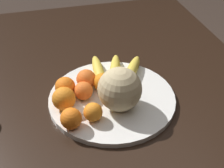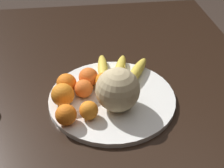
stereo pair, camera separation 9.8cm
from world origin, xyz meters
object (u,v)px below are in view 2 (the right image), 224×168
at_px(orange_back_left, 89,110).
at_px(orange_side_extra, 104,82).
at_px(orange_back_right, 88,77).
at_px(produce_tag, 75,104).
at_px(orange_front_right, 63,95).
at_px(melon, 118,90).
at_px(kitchen_table, 97,107).
at_px(orange_mid_center, 66,115).
at_px(fruit_bowl, 112,98).
at_px(banana_bunch, 120,71).
at_px(orange_top_small, 67,83).
at_px(orange_front_left, 84,89).

bearing_deg(orange_back_left, orange_side_extra, 155.97).
height_order(orange_back_right, produce_tag, orange_back_right).
height_order(orange_front_right, orange_back_left, orange_front_right).
relative_size(melon, orange_front_right, 1.87).
distance_m(orange_back_left, orange_back_right, 0.16).
xyz_separation_m(orange_back_right, produce_tag, (0.09, -0.05, -0.03)).
xyz_separation_m(kitchen_table, orange_mid_center, (0.18, -0.10, 0.14)).
relative_size(orange_back_left, orange_side_extra, 0.93).
bearing_deg(fruit_bowl, orange_mid_center, -54.77).
height_order(kitchen_table, orange_mid_center, orange_mid_center).
bearing_deg(melon, fruit_bowl, -168.97).
bearing_deg(orange_side_extra, banana_bunch, 137.16).
distance_m(orange_front_right, produce_tag, 0.05).
xyz_separation_m(orange_front_right, orange_side_extra, (-0.06, 0.13, -0.01)).
distance_m(kitchen_table, orange_top_small, 0.17).
bearing_deg(orange_mid_center, fruit_bowl, 125.23).
bearing_deg(produce_tag, orange_top_small, -159.04).
distance_m(fruit_bowl, orange_side_extra, 0.06).
relative_size(orange_back_right, orange_top_small, 1.00).
distance_m(banana_bunch, orange_front_left, 0.16).
bearing_deg(orange_mid_center, orange_top_small, 178.69).
bearing_deg(orange_back_right, orange_top_small, -71.08).
relative_size(fruit_bowl, produce_tag, 5.28).
xyz_separation_m(orange_mid_center, orange_side_extra, (-0.15, 0.12, -0.00)).
xyz_separation_m(orange_front_left, orange_front_right, (0.03, -0.07, 0.01)).
xyz_separation_m(banana_bunch, orange_back_right, (0.04, -0.11, 0.01)).
bearing_deg(orange_front_right, banana_bunch, 122.97).
bearing_deg(orange_side_extra, orange_front_left, -67.74).
bearing_deg(orange_back_left, produce_tag, -149.54).
height_order(orange_front_right, orange_side_extra, orange_front_right).
xyz_separation_m(melon, orange_back_left, (0.04, -0.09, -0.04)).
distance_m(orange_back_right, produce_tag, 0.11).
distance_m(fruit_bowl, banana_bunch, 0.12).
relative_size(melon, orange_mid_center, 2.15).
height_order(orange_back_left, orange_back_right, orange_back_right).
relative_size(melon, banana_bunch, 0.63).
bearing_deg(orange_top_small, melon, 57.75).
bearing_deg(orange_front_right, melon, 77.81).
bearing_deg(produce_tag, orange_front_right, -98.93).
bearing_deg(orange_front_left, banana_bunch, 126.32).
distance_m(banana_bunch, orange_mid_center, 0.29).
xyz_separation_m(orange_front_left, orange_side_extra, (-0.03, 0.07, 0.00)).
xyz_separation_m(kitchen_table, produce_tag, (0.10, -0.08, 0.11)).
relative_size(melon, orange_back_left, 2.38).
distance_m(melon, orange_back_left, 0.11).
bearing_deg(orange_top_small, fruit_bowl, 72.86).
height_order(banana_bunch, produce_tag, banana_bunch).
distance_m(orange_front_left, orange_side_extra, 0.07).
bearing_deg(orange_front_right, orange_back_left, 45.96).
bearing_deg(orange_side_extra, melon, 18.59).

